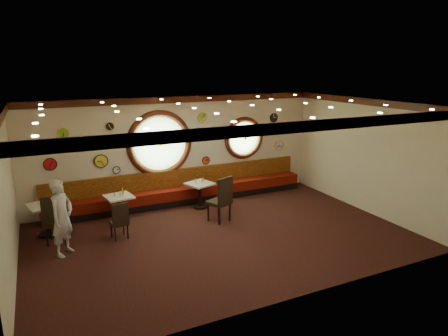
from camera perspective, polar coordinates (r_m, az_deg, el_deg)
floor at (r=9.95m, az=-0.39°, el=-9.73°), size 9.00×6.00×0.00m
ceiling at (r=9.12m, az=-0.43°, el=8.93°), size 9.00×6.00×0.02m
wall_back at (r=12.12m, az=-6.43°, el=2.58°), size 9.00×0.02×3.20m
wall_front at (r=6.94m, az=10.20°, el=-6.70°), size 9.00×0.02×3.20m
wall_left at (r=8.62m, az=-28.72°, el=-4.10°), size 0.02×6.00×3.20m
wall_right at (r=11.97m, az=19.50°, el=1.68°), size 0.02×6.00×3.20m
molding_back at (r=11.86m, az=-6.56°, el=9.69°), size 9.00×0.10×0.18m
molding_front at (r=6.60m, az=10.53°, el=5.77°), size 9.00×0.10×0.18m
molding_right at (r=11.72m, az=19.95°, el=8.87°), size 0.10×6.00×0.18m
banquette_base at (r=12.27m, az=-5.80°, el=-4.54°), size 8.00×0.55×0.20m
banquette_seat at (r=12.19m, az=-5.83°, el=-3.43°), size 8.00×0.55×0.30m
banquette_back at (r=12.27m, az=-6.23°, el=-1.36°), size 8.00×0.10×0.55m
porthole_left_glass at (r=11.89m, az=-9.19°, el=3.48°), size 1.66×0.02×1.66m
porthole_left_frame at (r=11.88m, az=-9.17°, el=3.46°), size 1.98×0.18×1.98m
porthole_left_ring at (r=11.85m, az=-9.13°, el=3.44°), size 1.61×0.03×1.61m
porthole_right_glass at (r=12.95m, az=2.81°, el=4.31°), size 1.10×0.02×1.10m
porthole_right_frame at (r=12.93m, az=2.84°, el=4.30°), size 1.38×0.18×1.38m
porthole_right_ring at (r=12.91m, az=2.90°, el=4.28°), size 1.09×0.03×1.09m
wall_clock_0 at (r=11.34m, az=-21.97°, el=4.64°), size 0.26×0.03×0.26m
wall_clock_1 at (r=12.52m, az=-0.55°, el=4.67°), size 0.22×0.03×0.22m
wall_clock_2 at (r=11.47m, az=-23.58°, el=0.50°), size 0.32×0.03×0.32m
wall_clock_3 at (r=11.45m, az=-16.02°, el=5.73°), size 0.24×0.03×0.24m
wall_clock_4 at (r=13.66m, az=7.87°, el=3.24°), size 0.34×0.03×0.34m
wall_clock_5 at (r=12.19m, az=-3.14°, el=7.24°), size 0.30×0.03×0.30m
wall_clock_6 at (r=11.71m, az=-15.12°, el=-0.27°), size 0.20×0.03×0.20m
wall_clock_7 at (r=11.58m, az=-17.15°, el=0.95°), size 0.36×0.03×0.36m
wall_clock_8 at (r=12.47m, az=-2.63°, el=1.10°), size 0.24×0.03×0.24m
wall_clock_9 at (r=13.38m, az=7.10°, el=7.15°), size 0.28×0.03×0.28m
table_a at (r=10.75m, az=-24.08°, el=-6.27°), size 0.88×0.88×0.80m
table_b at (r=10.98m, az=-14.73°, el=-5.23°), size 0.77×0.77×0.74m
table_c at (r=11.73m, az=-3.48°, el=-3.45°), size 0.88×0.88×0.75m
chair_a at (r=10.07m, az=-23.00°, el=-6.40°), size 0.60×0.60×0.75m
chair_b at (r=9.91m, az=-14.68°, el=-6.99°), size 0.44×0.44×0.58m
chair_c at (r=10.58m, az=-0.28°, el=-4.09°), size 0.68×0.68×0.77m
condiment_a_salt at (r=10.68m, az=-25.04°, el=-4.53°), size 0.04×0.04×0.10m
condiment_b_salt at (r=10.88m, az=-15.40°, el=-3.65°), size 0.04×0.04×0.10m
condiment_c_salt at (r=11.68m, az=-4.06°, el=-1.82°), size 0.04×0.04×0.11m
condiment_a_pepper at (r=10.63m, az=-24.21°, el=-4.51°), size 0.04×0.04×0.11m
condiment_b_pepper at (r=10.83m, az=-14.61°, el=-3.70°), size 0.03×0.03×0.10m
condiment_c_pepper at (r=11.65m, az=-3.18°, el=-1.90°), size 0.03×0.03×0.09m
condiment_a_bottle at (r=10.69m, az=-23.62°, el=-4.21°), size 0.05×0.05×0.15m
condiment_b_bottle at (r=10.96m, az=-14.27°, el=-3.23°), size 0.06×0.06×0.18m
condiment_c_bottle at (r=11.70m, az=-3.04°, el=-1.64°), size 0.05×0.05×0.17m
waiter at (r=9.44m, az=-22.13°, el=-6.58°), size 0.72×0.75×1.72m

